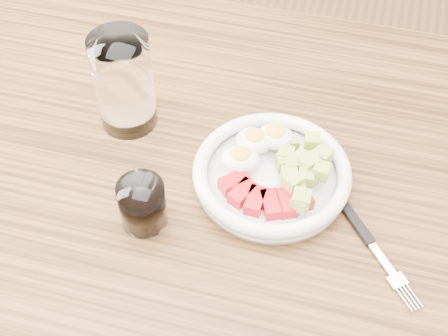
# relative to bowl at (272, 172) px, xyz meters

# --- Properties ---
(dining_table) EXTENTS (1.50, 0.90, 0.77)m
(dining_table) POSITION_rel_bowl_xyz_m (-0.06, -0.03, -0.12)
(dining_table) COLOR brown
(dining_table) RESTS_ON ground
(bowl) EXTENTS (0.23, 0.23, 0.06)m
(bowl) POSITION_rel_bowl_xyz_m (0.00, 0.00, 0.00)
(bowl) COLOR white
(bowl) RESTS_ON dining_table
(fork) EXTENTS (0.14, 0.17, 0.01)m
(fork) POSITION_rel_bowl_xyz_m (0.14, -0.06, -0.02)
(fork) COLOR black
(fork) RESTS_ON dining_table
(water_glass) EXTENTS (0.09, 0.09, 0.16)m
(water_glass) POSITION_rel_bowl_xyz_m (-0.25, 0.06, 0.06)
(water_glass) COLOR white
(water_glass) RESTS_ON dining_table
(coffee_glass) EXTENTS (0.07, 0.07, 0.07)m
(coffee_glass) POSITION_rel_bowl_xyz_m (-0.16, -0.12, 0.02)
(coffee_glass) COLOR white
(coffee_glass) RESTS_ON dining_table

